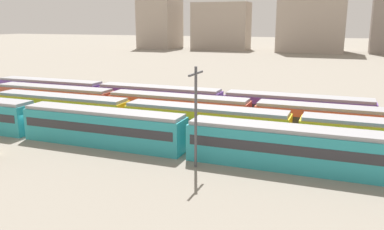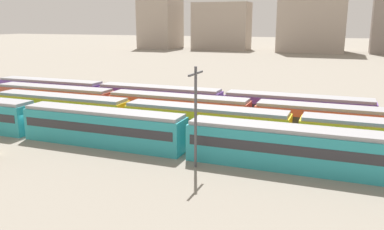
{
  "view_description": "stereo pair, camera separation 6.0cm",
  "coord_description": "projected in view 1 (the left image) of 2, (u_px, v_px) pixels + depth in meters",
  "views": [
    {
      "loc": [
        33.39,
        -33.58,
        12.52
      ],
      "look_at": [
        17.47,
        7.8,
        2.04
      ],
      "focal_mm": 36.94,
      "sensor_mm": 36.0,
      "label": 1
    },
    {
      "loc": [
        33.44,
        -33.56,
        12.52
      ],
      "look_at": [
        17.47,
        7.8,
        2.04
      ],
      "focal_mm": 36.94,
      "sensor_mm": 36.0,
      "label": 2
    }
  ],
  "objects": [
    {
      "name": "catenary_pole_2",
      "position": [
        196.0,
        112.0,
        33.81
      ],
      "size": [
        0.24,
        3.2,
        8.9
      ],
      "color": "#4C4C51",
      "rests_on": "ground_plane"
    },
    {
      "name": "distant_building_1",
      "position": [
        221.0,
        26.0,
        181.28
      ],
      "size": [
        25.74,
        12.01,
        21.16
      ],
      "primitive_type": "cube",
      "color": "#A89989",
      "rests_on": "ground_plane"
    },
    {
      "name": "distant_building_2",
      "position": [
        313.0,
        10.0,
        165.68
      ],
      "size": [
        26.92,
        21.52,
        34.69
      ],
      "primitive_type": "cube",
      "color": "#A89989",
      "rests_on": "ground_plane"
    },
    {
      "name": "train_track_3",
      "position": [
        223.0,
        104.0,
        52.17
      ],
      "size": [
        74.7,
        3.06,
        3.75
      ],
      "color": "#6B429E",
      "rests_on": "ground_plane"
    },
    {
      "name": "distant_building_0",
      "position": [
        160.0,
        17.0,
        191.07
      ],
      "size": [
        16.45,
        19.32,
        29.92
      ],
      "primitive_type": "cube",
      "color": "#A89989",
      "rests_on": "ground_plane"
    },
    {
      "name": "train_track_2",
      "position": [
        253.0,
        116.0,
        45.67
      ],
      "size": [
        74.7,
        3.06,
        3.75
      ],
      "color": "#BC4C38",
      "rests_on": "ground_plane"
    },
    {
      "name": "ground_plane",
      "position": [
        69.0,
        119.0,
        52.13
      ],
      "size": [
        600.0,
        600.0,
        0.0
      ],
      "primitive_type": "plane",
      "color": "gray"
    },
    {
      "name": "train_track_1",
      "position": [
        295.0,
        132.0,
        39.06
      ],
      "size": [
        74.7,
        3.06,
        3.75
      ],
      "color": "yellow",
      "rests_on": "ground_plane"
    }
  ]
}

